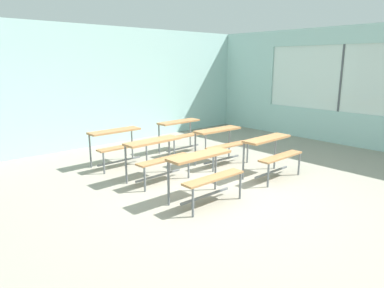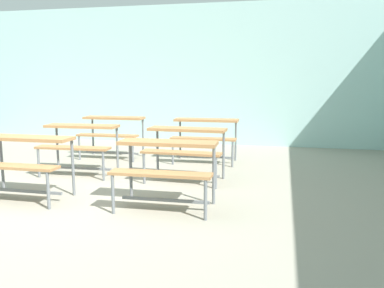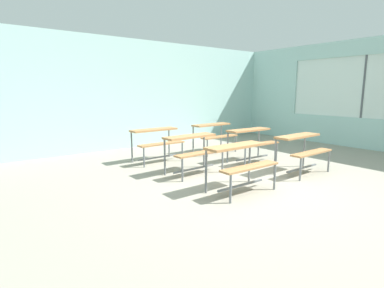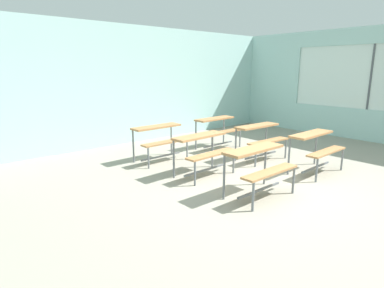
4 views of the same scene
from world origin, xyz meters
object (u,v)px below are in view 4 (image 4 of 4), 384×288
Objects in this scene: desk_bench_r1c0 at (204,145)px; desk_bench_r1c1 at (261,134)px; desk_bench_r0c1 at (316,143)px; desk_bench_r0c0 at (259,161)px; desk_bench_r2c0 at (160,135)px; desk_bench_r2c1 at (218,126)px.

desk_bench_r1c0 and desk_bench_r1c1 have the same top height.
desk_bench_r0c1 is at bearing -84.29° from desk_bench_r1c1.
desk_bench_r0c0 is 2.58m from desk_bench_r2c0.
desk_bench_r2c0 is at bearing 90.12° from desk_bench_r1c0.
desk_bench_r0c0 and desk_bench_r2c1 have the same top height.
desk_bench_r1c0 is at bearing -143.78° from desk_bench_r2c1.
desk_bench_r0c1 and desk_bench_r2c1 have the same top height.
desk_bench_r1c1 is 2.15m from desk_bench_r2c0.
desk_bench_r1c0 is at bearing 142.86° from desk_bench_r0c1.
desk_bench_r1c1 is 1.01× the size of desk_bench_r2c1.
desk_bench_r0c0 is at bearing -141.21° from desk_bench_r1c1.
desk_bench_r0c0 is 3.08m from desk_bench_r2c1.
desk_bench_r0c1 is 3.10m from desk_bench_r2c0.
desk_bench_r0c1 is at bearing 0.94° from desk_bench_r0c0.
desk_bench_r2c1 is (-0.05, 2.54, 0.00)m from desk_bench_r0c1.
desk_bench_r0c1 is 2.12m from desk_bench_r1c0.
desk_bench_r2c0 is (-1.77, 2.55, 0.00)m from desk_bench_r0c1.
desk_bench_r1c0 is at bearing 88.33° from desk_bench_r0c0.
desk_bench_r1c1 is at bearing -3.28° from desk_bench_r1c0.
desk_bench_r0c0 is at bearing 179.91° from desk_bench_r0c1.
desk_bench_r0c1 is 0.99× the size of desk_bench_r1c0.
desk_bench_r0c0 is 0.99× the size of desk_bench_r0c1.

